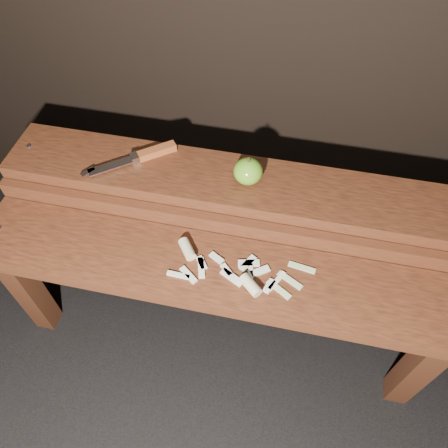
% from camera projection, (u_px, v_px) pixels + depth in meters
% --- Properties ---
extents(ground, '(60.00, 60.00, 0.00)m').
position_uv_depth(ground, '(220.00, 324.00, 1.40)').
color(ground, black).
extents(bench_front_tier, '(1.20, 0.20, 0.42)m').
position_uv_depth(bench_front_tier, '(214.00, 286.00, 1.08)').
color(bench_front_tier, '#381A0E').
rests_on(bench_front_tier, ground).
extents(bench_rear_tier, '(1.20, 0.21, 0.50)m').
position_uv_depth(bench_rear_tier, '(232.00, 201.00, 1.17)').
color(bench_rear_tier, '#381A0E').
rests_on(bench_rear_tier, ground).
extents(apple, '(0.07, 0.07, 0.08)m').
position_uv_depth(apple, '(248.00, 171.00, 1.07)').
color(apple, '#5C931E').
rests_on(apple, bench_rear_tier).
extents(knife, '(0.21, 0.17, 0.02)m').
position_uv_depth(knife, '(145.00, 155.00, 1.14)').
color(knife, '#944420').
rests_on(knife, bench_rear_tier).
extents(apple_scraps, '(0.34, 0.12, 0.03)m').
position_uv_depth(apple_scraps, '(229.00, 269.00, 1.02)').
color(apple_scraps, beige).
rests_on(apple_scraps, bench_front_tier).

